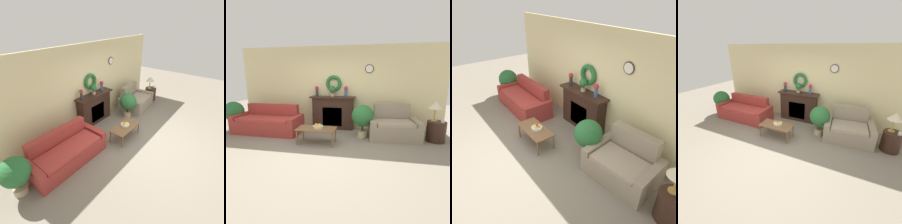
% 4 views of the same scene
% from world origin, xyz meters
% --- Properties ---
extents(ground_plane, '(16.00, 16.00, 0.00)m').
position_xyz_m(ground_plane, '(0.00, 0.00, 0.00)').
color(ground_plane, gray).
extents(wall_back, '(6.80, 0.18, 2.70)m').
position_xyz_m(wall_back, '(-0.00, 2.33, 1.36)').
color(wall_back, beige).
rests_on(wall_back, ground_plane).
extents(fireplace, '(1.48, 0.41, 1.08)m').
position_xyz_m(fireplace, '(-0.10, 2.12, 0.55)').
color(fireplace, '#331E16').
rests_on(fireplace, ground_plane).
extents(couch_left, '(2.08, 0.91, 0.85)m').
position_xyz_m(couch_left, '(-2.01, 1.35, 0.30)').
color(couch_left, '#9E332D').
rests_on(couch_left, ground_plane).
extents(loveseat_right, '(1.45, 1.07, 0.93)m').
position_xyz_m(loveseat_right, '(1.78, 1.57, 0.31)').
color(loveseat_right, gray).
rests_on(loveseat_right, ground_plane).
extents(coffee_table, '(1.01, 0.50, 0.41)m').
position_xyz_m(coffee_table, '(-0.24, 0.72, 0.37)').
color(coffee_table, brown).
rests_on(coffee_table, ground_plane).
extents(fruit_bowl, '(0.27, 0.27, 0.12)m').
position_xyz_m(fruit_bowl, '(-0.21, 0.75, 0.46)').
color(fruit_bowl, beige).
rests_on(fruit_bowl, coffee_table).
extents(side_table_by_loveseat, '(0.48, 0.48, 0.55)m').
position_xyz_m(side_table_by_loveseat, '(2.88, 1.43, 0.27)').
color(side_table_by_loveseat, '#331E16').
rests_on(side_table_by_loveseat, ground_plane).
extents(table_lamp, '(0.35, 0.35, 0.53)m').
position_xyz_m(table_lamp, '(2.82, 1.48, 0.97)').
color(table_lamp, '#B28E42').
rests_on(table_lamp, side_table_by_loveseat).
extents(mug, '(0.08, 0.08, 0.09)m').
position_xyz_m(mug, '(2.99, 1.35, 0.59)').
color(mug, silver).
rests_on(mug, side_table_by_loveseat).
extents(vase_on_mantel_left, '(0.13, 0.13, 0.33)m').
position_xyz_m(vase_on_mantel_left, '(-0.64, 2.13, 1.28)').
color(vase_on_mantel_left, '#2D2D33').
rests_on(vase_on_mantel_left, fireplace).
extents(vase_on_mantel_right, '(0.13, 0.13, 0.34)m').
position_xyz_m(vase_on_mantel_right, '(0.33, 2.13, 1.28)').
color(vase_on_mantel_right, '#3D5684').
rests_on(vase_on_mantel_right, fireplace).
extents(potted_plant_on_mantel, '(0.22, 0.22, 0.34)m').
position_xyz_m(potted_plant_on_mantel, '(-0.11, 2.11, 1.30)').
color(potted_plant_on_mantel, tan).
rests_on(potted_plant_on_mantel, fireplace).
extents(potted_plant_floor_by_couch, '(0.64, 0.64, 0.93)m').
position_xyz_m(potted_plant_floor_by_couch, '(-3.26, 1.40, 0.58)').
color(potted_plant_floor_by_couch, tan).
rests_on(potted_plant_floor_by_couch, ground_plane).
extents(potted_plant_floor_by_loveseat, '(0.62, 0.62, 0.95)m').
position_xyz_m(potted_plant_floor_by_loveseat, '(0.92, 1.38, 0.61)').
color(potted_plant_floor_by_loveseat, tan).
rests_on(potted_plant_floor_by_loveseat, ground_plane).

